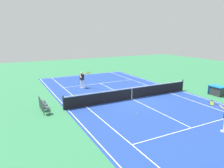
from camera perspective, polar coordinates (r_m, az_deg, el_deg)
ground_plane at (r=17.86m, az=5.34°, el=-4.00°), size 60.00×60.00×0.00m
court_slab at (r=17.86m, az=5.34°, el=-4.00°), size 24.20×11.40×0.00m
court_line_markings at (r=17.86m, az=5.34°, el=-3.99°), size 23.85×11.05×0.01m
tennis_net at (r=17.72m, az=5.37°, el=-2.48°), size 0.10×11.70×1.08m
tennis_player_near at (r=21.32m, az=-8.07°, el=1.38°), size 0.97×0.88×1.70m
tennis_ball at (r=14.57m, az=6.83°, el=-8.00°), size 0.07×0.07×0.07m
spectator_chair_0 at (r=14.97m, az=-17.73°, el=-5.99°), size 0.44×0.44×0.88m
spectator_chair_1 at (r=15.68m, az=-18.23°, el=-5.15°), size 0.44×0.44×0.88m
spectator_chair_2 at (r=16.39m, az=-18.68°, el=-4.38°), size 0.44×0.44×0.88m
equipment_cart_tarped at (r=20.87m, az=26.48°, el=-1.57°), size 1.25×0.84×0.85m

